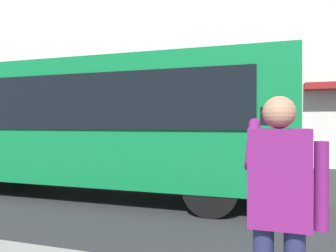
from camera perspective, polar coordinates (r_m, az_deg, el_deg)
ground_plane at (r=7.09m, az=15.53°, el=-13.17°), size 60.00×60.00×0.00m
building_facade_far at (r=14.35m, az=16.90°, el=17.94°), size 28.00×1.55×12.00m
red_bus at (r=8.01m, az=-12.81°, el=0.55°), size 9.05×2.54×3.08m
pedestrian_photographer at (r=2.39m, az=18.76°, el=-12.22°), size 0.53×0.52×1.70m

